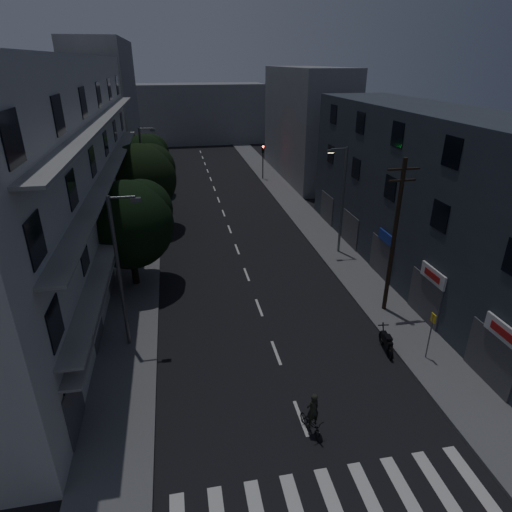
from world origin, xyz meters
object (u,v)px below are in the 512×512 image
object	(u,v)px
utility_pole	(394,235)
bus_stop_sign	(431,328)
cyclist	(312,420)
motorcycle	(386,342)

from	to	relation	value
utility_pole	bus_stop_sign	xyz separation A→B (m)	(-0.07, -4.73, -2.98)
utility_pole	cyclist	distance (m)	11.55
bus_stop_sign	utility_pole	bearing A→B (deg)	89.15
utility_pole	bus_stop_sign	distance (m)	5.59
motorcycle	cyclist	distance (m)	7.00
motorcycle	cyclist	size ratio (longest dim) A/B	1.00
bus_stop_sign	motorcycle	distance (m)	2.39
utility_pole	bus_stop_sign	world-z (taller)	utility_pole
utility_pole	bus_stop_sign	size ratio (longest dim) A/B	3.56
motorcycle	bus_stop_sign	bearing A→B (deg)	-26.08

